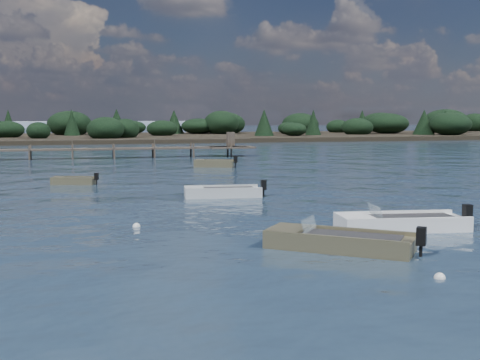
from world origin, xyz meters
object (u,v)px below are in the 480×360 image
object	(u,v)px
tender_far_white	(214,165)
dinghy_mid_white_a	(401,225)
tender_far_grey	(74,182)
dinghy_mid_grey	(223,194)
dinghy_near_olive	(339,244)

from	to	relation	value
tender_far_white	dinghy_mid_white_a	bearing A→B (deg)	-88.24
tender_far_grey	dinghy_mid_grey	size ratio (longest dim) A/B	0.67
dinghy_mid_white_a	dinghy_near_olive	size ratio (longest dim) A/B	1.12
dinghy_mid_grey	dinghy_near_olive	bearing A→B (deg)	-86.73
dinghy_mid_white_a	tender_far_white	bearing A→B (deg)	91.76
tender_far_grey	dinghy_mid_grey	distance (m)	11.79
tender_far_grey	tender_far_white	distance (m)	16.17
dinghy_mid_white_a	dinghy_near_olive	distance (m)	4.73
dinghy_near_olive	tender_far_white	distance (m)	33.58
tender_far_white	tender_far_grey	bearing A→B (deg)	-137.37
tender_far_grey	dinghy_near_olive	size ratio (longest dim) A/B	0.63
dinghy_mid_grey	tender_far_white	size ratio (longest dim) A/B	1.21
dinghy_mid_grey	tender_far_white	distance (m)	19.81
dinghy_mid_white_a	dinghy_near_olive	xyz separation A→B (m)	(-3.88, -2.70, 0.00)
dinghy_near_olive	dinghy_mid_grey	bearing A→B (deg)	93.27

